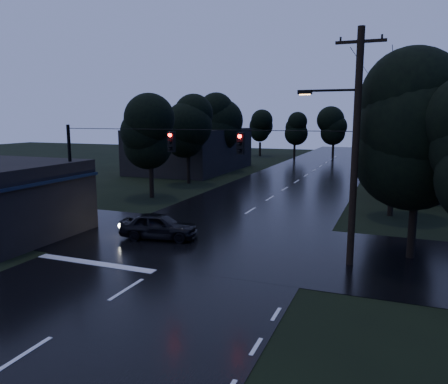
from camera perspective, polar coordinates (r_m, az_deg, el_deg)
The scene contains 16 objects.
ground at distance 13.72m, azimuth -24.98°, elevation -18.96°, with size 160.00×160.00×0.00m, color black.
main_road at distance 39.67m, azimuth 7.94°, elevation 0.37°, with size 12.00×120.00×0.02m, color black.
cross_street at distance 22.95m, azimuth -2.76°, elevation -6.44°, with size 60.00×9.00×0.02m, color black.
building_far_left at distance 53.48m, azimuth -4.20°, elevation 5.53°, with size 10.00×16.00×5.00m, color black.
utility_pole_main at distance 19.20m, azimuth 16.54°, elevation 5.97°, with size 3.50×0.30×10.00m.
utility_pole_far at distance 36.19m, azimuth 20.25°, elevation 5.16°, with size 2.00×0.30×7.50m.
anchor_pole_left at distance 25.50m, azimuth -19.35°, elevation 1.55°, with size 0.18×0.18×6.00m, color black.
span_signals at distance 20.92m, azimuth -2.62°, elevation 6.60°, with size 15.00×0.37×1.12m.
tree_corner_near at distance 21.12m, azimuth 24.20°, elevation 7.83°, with size 4.48×4.48×9.44m.
tree_left_a at distance 35.12m, azimuth -9.63°, elevation 7.73°, with size 3.92×3.92×8.26m.
tree_left_b at distance 42.42m, azimuth -4.73°, elevation 8.66°, with size 4.20×4.20×8.85m.
tree_left_c at distance 51.81m, azimuth -0.41°, elevation 9.29°, with size 4.48×4.48×9.44m.
tree_right_a at distance 30.10m, azimuth 21.50°, elevation 7.60°, with size 4.20×4.20×8.85m.
tree_right_b at distance 38.10m, azimuth 22.49°, elevation 8.41°, with size 4.48×4.48×9.44m.
tree_right_c at distance 48.10m, azimuth 23.08°, elevation 8.94°, with size 4.76×4.76×10.03m.
car at distance 23.48m, azimuth -8.49°, elevation -4.40°, with size 1.65×4.09×1.39m, color black.
Camera 1 is at (9.06, -8.09, 6.38)m, focal length 35.00 mm.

